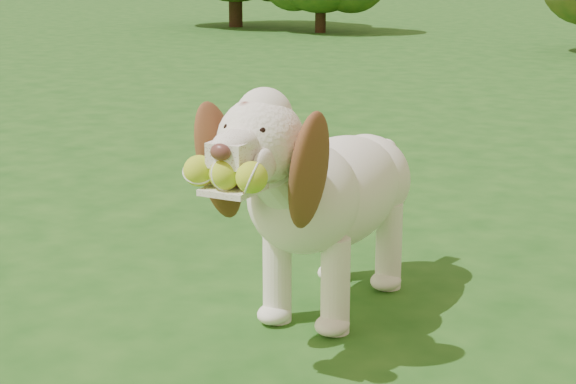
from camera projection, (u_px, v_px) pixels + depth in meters
The scene contains 2 objects.
ground at pixel (314, 340), 2.89m from camera, with size 80.00×80.00×0.00m, color #1A4B15.
dog at pixel (324, 188), 2.99m from camera, with size 0.46×1.20×0.78m.
Camera 1 is at (1.38, -2.30, 1.17)m, focal length 60.00 mm.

